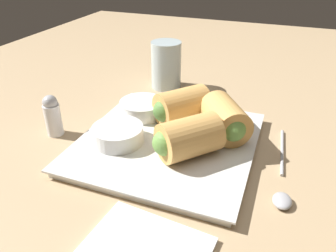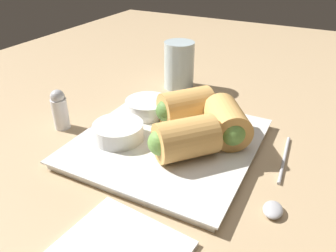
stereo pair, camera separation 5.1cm
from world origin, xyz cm
name	(u,v)px [view 1 (the left image)]	position (x,y,z in cm)	size (l,w,h in cm)	color
table_surface	(185,143)	(0.00, 0.00, 1.00)	(180.00, 140.00, 2.00)	tan
serving_plate	(168,143)	(-3.54, 1.73, 2.76)	(27.72, 26.78, 1.50)	silver
roll_front_left	(180,106)	(2.42, 1.88, 6.44)	(10.42, 10.01, 5.89)	#DBA356
roll_front_right	(226,120)	(0.57, -6.44, 6.44)	(10.45, 9.71, 5.89)	#DBA356
roll_back_left	(186,138)	(-6.81, -2.29, 6.44)	(10.36, 10.15, 5.89)	#DBA356
dipping_bowl_near	(118,134)	(-7.01, 8.74, 4.93)	(7.97, 7.97, 2.62)	white
dipping_bowl_far	(142,107)	(2.51, 9.02, 4.93)	(7.97, 7.97, 2.62)	white
spoon	(282,185)	(-7.36, -16.15, 2.46)	(19.92, 2.76, 1.09)	#B2B2B7
drinking_glass	(166,65)	(19.17, 10.79, 7.07)	(6.54, 6.54, 10.14)	silver
salt_shaker	(52,115)	(-6.67, 21.11, 5.61)	(2.70, 2.70, 7.22)	silver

